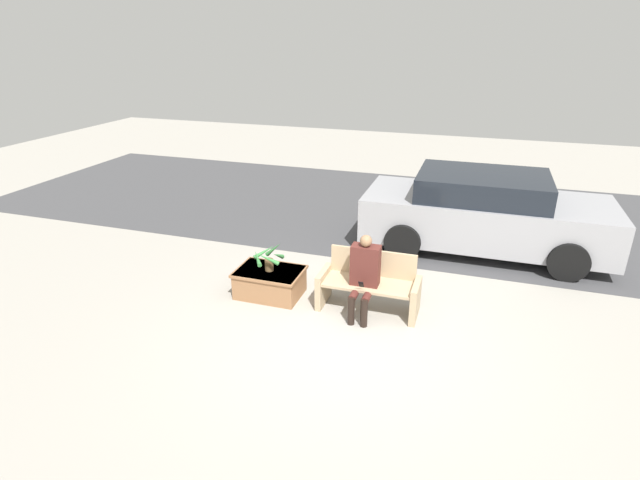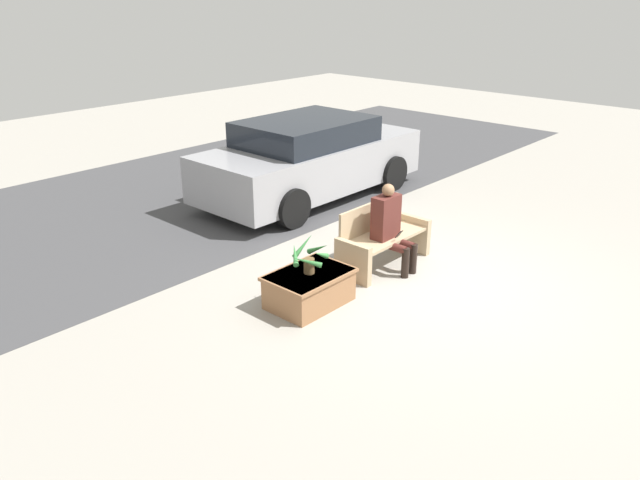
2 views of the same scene
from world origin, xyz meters
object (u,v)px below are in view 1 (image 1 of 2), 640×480
(planter_box, at_px, (270,281))
(parked_car, at_px, (484,213))
(potted_plant, at_px, (268,257))
(person_seated, at_px, (364,273))
(bench, at_px, (369,285))

(planter_box, relative_size, parked_car, 0.23)
(potted_plant, relative_size, parked_car, 0.12)
(person_seated, xyz_separation_m, parked_car, (1.57, 2.98, 0.07))
(planter_box, distance_m, parked_car, 4.26)
(bench, relative_size, person_seated, 1.21)
(planter_box, bearing_deg, potted_plant, -153.58)
(potted_plant, xyz_separation_m, parked_car, (3.09, 2.89, 0.09))
(person_seated, bearing_deg, potted_plant, 176.55)
(person_seated, distance_m, parked_car, 3.37)
(parked_car, bearing_deg, person_seated, -117.75)
(person_seated, height_order, potted_plant, person_seated)
(potted_plant, height_order, parked_car, parked_car)
(person_seated, relative_size, parked_car, 0.28)
(bench, distance_m, planter_box, 1.57)
(planter_box, bearing_deg, person_seated, -3.55)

